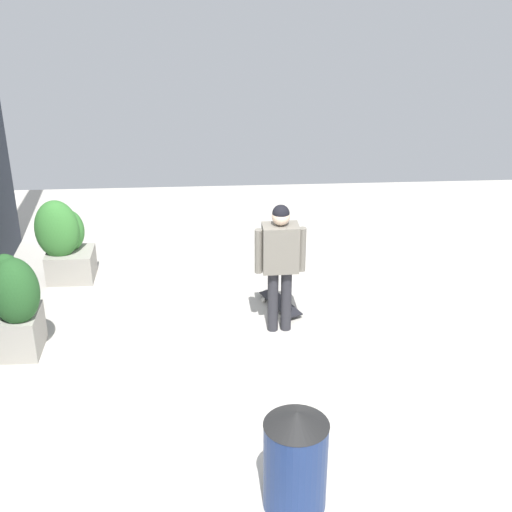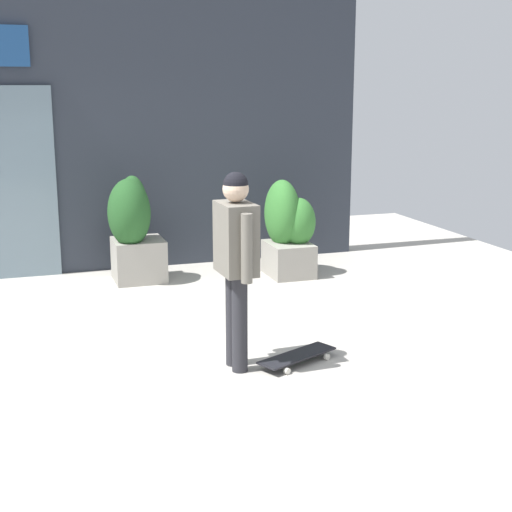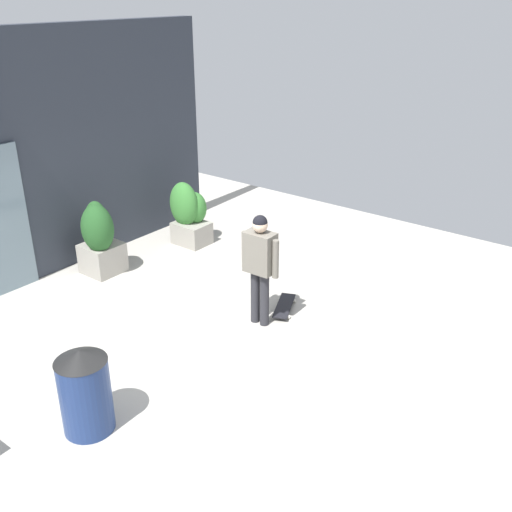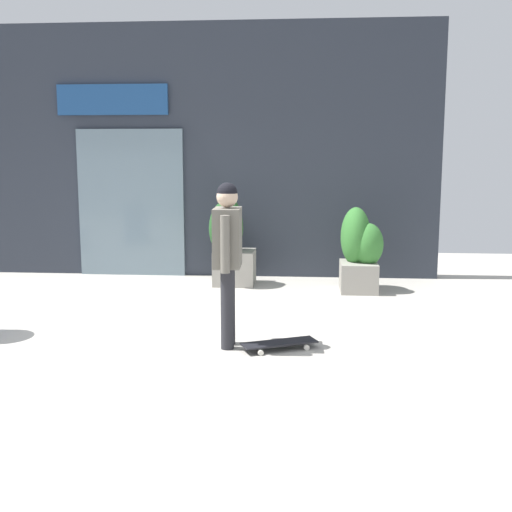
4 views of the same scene
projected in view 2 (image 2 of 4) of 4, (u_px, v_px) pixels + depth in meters
The scene contains 6 objects.
ground_plane at pixel (109, 364), 6.30m from camera, with size 12.00×12.00×0.00m, color #B2ADA3.
building_facade at pixel (61, 117), 9.03m from camera, with size 7.61×0.31×3.90m.
skateboarder at pixel (236, 251), 6.00m from camera, with size 0.27×0.60×1.64m.
skateboard at pixel (297, 356), 6.31m from camera, with size 0.78×0.51×0.08m.
planter_box_left at pixel (288, 229), 9.15m from camera, with size 0.59×0.73×1.18m.
planter_box_right at pixel (133, 228), 8.78m from camera, with size 0.66×0.67×1.27m.
Camera 2 is at (-0.68, -6.02, 2.31)m, focal length 52.25 mm.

